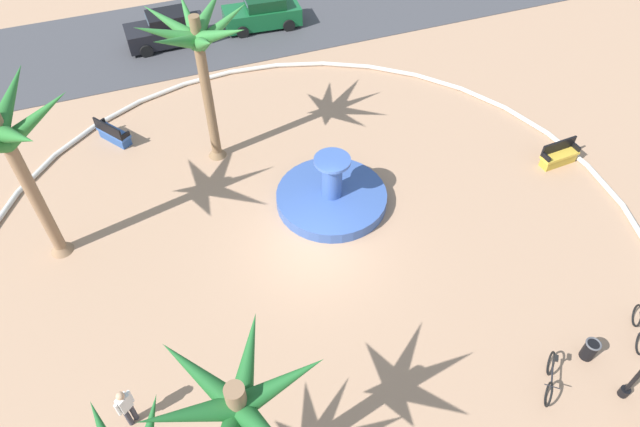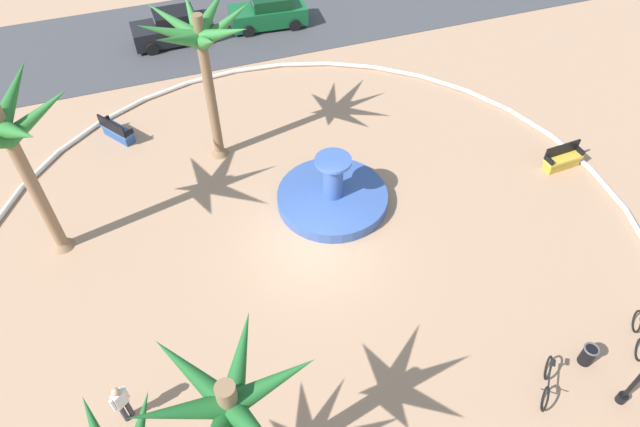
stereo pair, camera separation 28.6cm
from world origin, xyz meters
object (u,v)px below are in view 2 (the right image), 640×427
(palm_tree_mid_plaza, at_px, (7,138))
(bicycle_by_lamppost, at_px, (639,335))
(bench_west, at_px, (117,132))
(bicycle_red_frame, at_px, (547,382))
(person_pedestrian_stroll, at_px, (121,402))
(parked_car_leftmost, at_px, (173,28))
(bench_east, at_px, (562,160))
(palm_tree_far_side, at_px, (201,42))
(palm_tree_by_curb, at_px, (230,413))
(trash_bin, at_px, (588,355))
(fountain, at_px, (332,196))
(parked_car_second, at_px, (269,12))

(palm_tree_mid_plaza, relative_size, bicycle_by_lamppost, 4.38)
(bench_west, xyz_separation_m, bicycle_red_frame, (10.24, -15.60, 0.04))
(palm_tree_mid_plaza, xyz_separation_m, person_pedestrian_stroll, (1.50, -7.07, -3.92))
(parked_car_leftmost, bearing_deg, palm_tree_mid_plaza, -115.99)
(bicycle_red_frame, distance_m, person_pedestrian_stroll, 11.67)
(palm_tree_mid_plaza, xyz_separation_m, bench_east, (18.96, -2.35, -4.47))
(palm_tree_mid_plaza, relative_size, palm_tree_far_side, 0.99)
(palm_tree_mid_plaza, distance_m, bench_west, 7.44)
(palm_tree_by_curb, height_order, palm_tree_mid_plaza, palm_tree_mid_plaza)
(trash_bin, bearing_deg, fountain, 118.55)
(palm_tree_mid_plaza, height_order, bench_west, palm_tree_mid_plaza)
(fountain, bearing_deg, parked_car_second, 83.89)
(palm_tree_mid_plaza, bearing_deg, trash_bin, -34.44)
(bench_west, height_order, bicycle_red_frame, bench_west)
(trash_bin, distance_m, parked_car_second, 22.55)
(bicycle_red_frame, relative_size, parked_car_leftmost, 0.34)
(palm_tree_by_curb, relative_size, palm_tree_far_side, 0.84)
(bench_east, distance_m, parked_car_second, 16.75)
(person_pedestrian_stroll, bearing_deg, palm_tree_far_side, 64.67)
(trash_bin, distance_m, bicycle_by_lamppost, 1.86)
(bench_east, height_order, bicycle_by_lamppost, bench_east)
(palm_tree_by_curb, height_order, bicycle_red_frame, palm_tree_by_curb)
(bicycle_red_frame, bearing_deg, palm_tree_by_curb, 177.16)
(bench_west, bearing_deg, bicycle_by_lamppost, -47.90)
(palm_tree_far_side, xyz_separation_m, parked_car_leftmost, (-0.20, 9.44, -4.26))
(palm_tree_far_side, distance_m, bicycle_red_frame, 15.42)
(fountain, distance_m, bench_east, 9.38)
(palm_tree_far_side, relative_size, parked_car_leftmost, 1.57)
(palm_tree_by_curb, height_order, person_pedestrian_stroll, palm_tree_by_curb)
(palm_tree_by_curb, xyz_separation_m, bench_west, (-1.66, 15.18, -3.65))
(bench_west, relative_size, parked_car_leftmost, 0.40)
(bench_west, bearing_deg, bicycle_red_frame, -56.73)
(person_pedestrian_stroll, relative_size, parked_car_leftmost, 0.40)
(fountain, bearing_deg, palm_tree_by_curb, -122.62)
(palm_tree_mid_plaza, distance_m, palm_tree_far_side, 6.96)
(bench_east, relative_size, parked_car_leftmost, 0.40)
(palm_tree_mid_plaza, xyz_separation_m, trash_bin, (14.38, -9.86, -4.43))
(bicycle_red_frame, height_order, parked_car_second, parked_car_second)
(bicycle_by_lamppost, bearing_deg, bench_west, 132.10)
(palm_tree_far_side, bearing_deg, bench_west, 147.61)
(parked_car_second, bearing_deg, palm_tree_far_side, -117.18)
(trash_bin, bearing_deg, parked_car_second, 98.33)
(bicycle_red_frame, relative_size, parked_car_second, 0.33)
(parked_car_second, bearing_deg, bench_west, -140.75)
(fountain, height_order, parked_car_leftmost, fountain)
(parked_car_leftmost, bearing_deg, parked_car_second, -0.03)
(bench_west, bearing_deg, person_pedestrian_stroll, -94.57)
(parked_car_leftmost, bearing_deg, person_pedestrian_stroll, -103.18)
(trash_bin, bearing_deg, bench_west, 127.91)
(bicycle_by_lamppost, relative_size, parked_car_second, 0.35)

